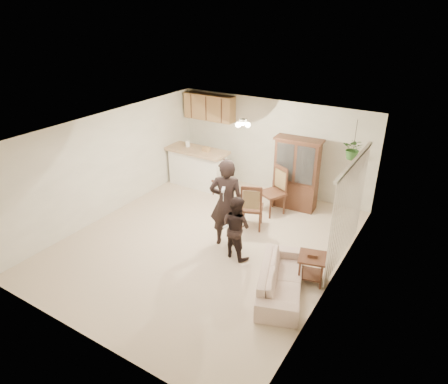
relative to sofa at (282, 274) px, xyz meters
The scene contains 23 objects.
floor 2.20m from the sofa, 162.64° to the left, with size 6.50×6.50×0.00m, color #C5B395.
ceiling 3.04m from the sofa, 162.64° to the left, with size 5.50×6.50×0.02m, color silver.
wall_back 4.50m from the sofa, 117.94° to the left, with size 5.50×0.02×2.50m, color silver.
wall_front 3.44m from the sofa, 128.43° to the right, with size 5.50×0.02×2.50m, color silver.
wall_left 4.94m from the sofa, behind, with size 0.02×6.50×2.50m, color silver.
wall_right 1.29m from the sofa, 43.36° to the left, with size 0.02×6.50×2.50m, color silver.
breakfast_bar 4.93m from the sofa, 142.58° to the left, with size 1.60×0.55×1.00m, color white.
bar_top 4.98m from the sofa, 142.58° to the left, with size 1.75×0.70×0.08m, color tan.
upper_cabinets 5.70m from the sofa, 136.86° to the left, with size 1.50×0.34×0.70m, color #9C7B44.
vertical_blinds 1.83m from the sofa, 67.38° to the left, with size 0.06×2.30×2.10m, color white, non-canonical shape.
ceiling_fixture 3.32m from the sofa, 135.31° to the left, with size 0.36×0.36×0.20m, color beige, non-canonical shape.
hanging_plant 3.40m from the sofa, 85.60° to the left, with size 0.43×0.37×0.48m, color #2D5F26.
plant_cord 3.55m from the sofa, 85.60° to the left, with size 0.01×0.01×0.65m, color #29241E.
sofa is the anchor object (origin of this frame).
adult 1.95m from the sofa, 153.06° to the left, with size 0.66×0.43×1.80m, color black.
child 1.40m from the sofa, 156.54° to the left, with size 0.66×0.51×1.35m, color black.
china_hutch 3.43m from the sofa, 108.66° to the left, with size 1.18×0.52×1.82m.
side_table 0.67m from the sofa, 58.02° to the left, with size 0.61×0.61×0.60m.
chair_bar 4.24m from the sofa, 136.61° to the left, with size 0.47×0.47×0.93m.
chair_hutch_left 2.99m from the sofa, 118.73° to the left, with size 0.71×0.71×1.19m.
chair_hutch_right 2.32m from the sofa, 131.23° to the left, with size 0.65×0.65×1.13m.
controller_adult 1.91m from the sofa, 163.75° to the left, with size 0.05×0.17×0.05m, color white.
controller_child 1.41m from the sofa, 169.75° to the left, with size 0.04×0.12×0.04m, color white.
Camera 1 is at (4.22, -6.09, 4.74)m, focal length 32.00 mm.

